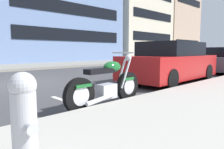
{
  "coord_description": "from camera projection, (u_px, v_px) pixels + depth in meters",
  "views": [
    {
      "loc": [
        -2.46,
        -7.66,
        1.15
      ],
      "look_at": [
        0.66,
        -4.39,
        0.64
      ],
      "focal_mm": 33.27,
      "sensor_mm": 36.0,
      "label": 1
    }
  ],
  "objects": [
    {
      "name": "parking_stall_stripe",
      "position": [
        77.0,
        105.0,
        4.46
      ],
      "size": [
        0.12,
        2.2,
        0.01
      ],
      "primitive_type": "cube",
      "color": "silver",
      "rests_on": "ground"
    },
    {
      "name": "townhouse_near_left",
      "position": [
        160.0,
        27.0,
        39.38
      ],
      "size": [
        9.3,
        11.62,
        11.2
      ],
      "color": "tan",
      "rests_on": "ground"
    },
    {
      "name": "townhouse_far_uphill",
      "position": [
        127.0,
        13.0,
        31.78
      ],
      "size": [
        10.19,
        10.16,
        14.02
      ],
      "color": "beige",
      "rests_on": "ground"
    },
    {
      "name": "parked_car_mid_block",
      "position": [
        171.0,
        63.0,
        7.84
      ],
      "size": [
        4.45,
        1.97,
        1.48
      ],
      "rotation": [
        0.0,
        0.0,
        0.03
      ],
      "color": "#AD1919",
      "rests_on": "ground"
    },
    {
      "name": "ground_plane",
      "position": [
        13.0,
        84.0,
        7.33
      ],
      "size": [
        260.0,
        260.0,
        0.0
      ],
      "primitive_type": "plane",
      "color": "#3D3D3F"
    },
    {
      "name": "sidewalk_far_curb",
      "position": [
        115.0,
        62.0,
        20.64
      ],
      "size": [
        120.0,
        5.0,
        0.14
      ],
      "primitive_type": "cube",
      "color": "gray",
      "rests_on": "ground"
    },
    {
      "name": "townhouse_mid_block",
      "position": [
        52.0,
        6.0,
        22.4
      ],
      "size": [
        13.53,
        8.34,
        11.97
      ],
      "color": "#6B84B2",
      "rests_on": "ground"
    },
    {
      "name": "fire_hydrant",
      "position": [
        24.0,
        116.0,
        1.84
      ],
      "size": [
        0.24,
        0.36,
        0.83
      ],
      "color": "#B7B7BC",
      "rests_on": "sidewalk_near_curb"
    },
    {
      "name": "parked_motorcycle",
      "position": [
        107.0,
        85.0,
        4.33
      ],
      "size": [
        2.07,
        0.62,
        1.13
      ],
      "rotation": [
        0.0,
        0.0,
        0.05
      ],
      "color": "black",
      "rests_on": "ground"
    }
  ]
}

